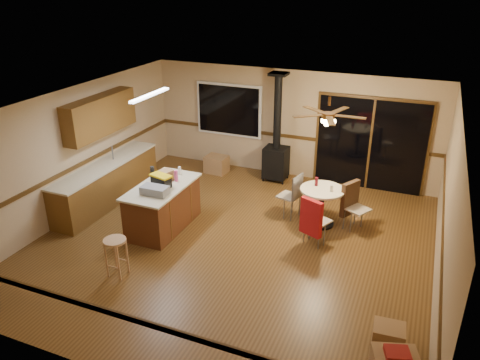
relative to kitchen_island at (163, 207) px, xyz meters
The scene contains 34 objects.
floor 1.57m from the kitchen_island, ahead, with size 7.00×7.00×0.00m, color brown.
ceiling 2.62m from the kitchen_island, ahead, with size 7.00×7.00×0.00m, color silver.
wall_back 3.90m from the kitchen_island, 66.80° to the left, with size 7.00×7.00×0.00m, color tan.
wall_front 3.90m from the kitchen_island, 66.80° to the right, with size 7.00×7.00×0.00m, color tan.
wall_left 2.17m from the kitchen_island, behind, with size 7.00×7.00×0.00m, color tan.
wall_right 5.07m from the kitchen_island, ahead, with size 7.00×7.00×0.00m, color tan.
chair_rail 1.60m from the kitchen_island, ahead, with size 7.00×7.00×0.08m, color #442C11, non-canonical shape.
window 3.61m from the kitchen_island, 91.66° to the left, with size 1.72×0.10×1.32m, color black.
sliding_door 4.88m from the kitchen_island, 45.42° to the left, with size 2.52×0.10×2.10m, color black.
lower_cabinets 1.77m from the kitchen_island, 163.61° to the left, with size 0.60×3.00×0.86m, color brown.
countertop 1.82m from the kitchen_island, 163.61° to the left, with size 0.64×3.04×0.04m, color beige.
upper_cabinets 2.43m from the kitchen_island, 159.02° to the left, with size 0.35×2.00×0.80m, color brown.
kitchen_island is the anchor object (origin of this frame).
wood_stove 3.33m from the kitchen_island, 66.91° to the left, with size 0.55×0.50×2.52m.
ceiling_fan 3.57m from the kitchen_island, 24.54° to the left, with size 0.24×0.24×0.55m.
fluorescent_strip 2.15m from the kitchen_island, 135.00° to the left, with size 0.10×1.20×0.04m, color white.
toolbox_grey 0.65m from the kitchen_island, 76.94° to the right, with size 0.50×0.28×0.15m, color slate.
toolbox_black 0.55m from the kitchen_island, 56.16° to the right, with size 0.37×0.20×0.21m, color black.
toolbox_yellow_lid 0.67m from the kitchen_island, 56.16° to the right, with size 0.42×0.22×0.03m, color gold.
box_on_island 0.60m from the kitchen_island, 104.00° to the left, with size 0.23×0.31×0.21m, color olive.
bottle_dark 0.69m from the kitchen_island, 148.73° to the left, with size 0.08×0.08×0.27m, color black.
bottle_pink 0.65m from the kitchen_island, 62.10° to the left, with size 0.07×0.07×0.22m, color #D84C8C.
bottle_white 0.81m from the kitchen_island, 83.91° to the left, with size 0.06×0.06×0.17m, color white.
bar_stool 1.69m from the kitchen_island, 85.88° to the right, with size 0.37×0.37×0.68m, color tan.
blue_bucket 0.71m from the kitchen_island, 79.42° to the right, with size 0.28×0.28×0.23m, color blue.
dining_table 3.11m from the kitchen_island, 24.54° to the left, with size 0.87×0.87×0.78m.
glass_red 3.05m from the kitchen_island, 27.45° to the left, with size 0.07×0.07×0.18m, color #590C14.
glass_cream 3.28m from the kitchen_island, 22.42° to the left, with size 0.06×0.06×0.13m, color beige.
chair_left 2.62m from the kitchen_island, 31.47° to the left, with size 0.49×0.49×0.51m.
chair_near 2.89m from the kitchen_island, ahead, with size 0.57×0.59×0.70m.
chair_right 3.66m from the kitchen_island, 23.00° to the left, with size 0.61×0.59×0.70m.
box_under_window 2.95m from the kitchen_island, 94.38° to the left, with size 0.54×0.43×0.43m, color olive.
box_corner_b 4.78m from the kitchen_island, 20.59° to the right, with size 0.41×0.35×0.33m, color olive.
box_small_red 5.13m from the kitchen_island, 26.24° to the right, with size 0.29×0.24×0.08m, color maroon.
Camera 1 is at (2.98, -6.93, 4.62)m, focal length 35.00 mm.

